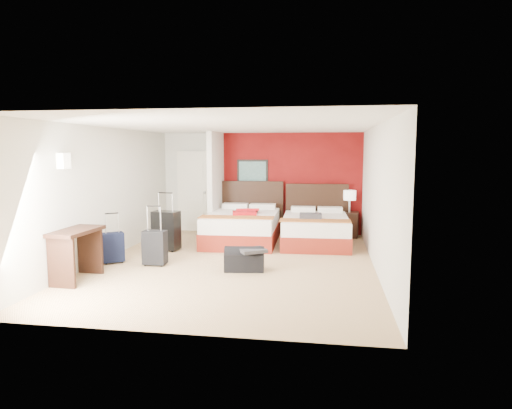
% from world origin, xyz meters
% --- Properties ---
extents(ground, '(6.50, 6.50, 0.00)m').
position_xyz_m(ground, '(0.00, 0.00, 0.00)').
color(ground, '#D5B383').
rests_on(ground, ground).
extents(room_walls, '(5.02, 6.52, 2.50)m').
position_xyz_m(room_walls, '(-1.40, 1.42, 1.26)').
color(room_walls, silver).
rests_on(room_walls, ground).
extents(red_accent_panel, '(3.50, 0.04, 2.50)m').
position_xyz_m(red_accent_panel, '(0.75, 3.23, 1.25)').
color(red_accent_panel, maroon).
rests_on(red_accent_panel, ground).
extents(partition_wall, '(0.12, 1.20, 2.50)m').
position_xyz_m(partition_wall, '(-1.00, 2.61, 1.25)').
color(partition_wall, silver).
rests_on(partition_wall, ground).
extents(entry_door, '(0.82, 0.06, 2.05)m').
position_xyz_m(entry_door, '(-1.75, 3.20, 1.02)').
color(entry_door, silver).
rests_on(entry_door, ground).
extents(bed_left, '(1.60, 2.24, 0.66)m').
position_xyz_m(bed_left, '(-0.22, 1.90, 0.33)').
color(bed_left, silver).
rests_on(bed_left, ground).
extents(bed_right, '(1.51, 2.10, 0.61)m').
position_xyz_m(bed_right, '(1.41, 1.95, 0.31)').
color(bed_right, white).
rests_on(bed_right, ground).
extents(red_suitcase_open, '(0.66, 0.81, 0.09)m').
position_xyz_m(red_suitcase_open, '(-0.12, 1.80, 0.70)').
color(red_suitcase_open, '#B50F17').
rests_on(red_suitcase_open, bed_left).
extents(jacket_bundle, '(0.48, 0.39, 0.11)m').
position_xyz_m(jacket_bundle, '(1.31, 1.65, 0.67)').
color(jacket_bundle, '#3F3E44').
rests_on(jacket_bundle, bed_right).
extents(nightstand, '(0.47, 0.47, 0.60)m').
position_xyz_m(nightstand, '(2.18, 2.92, 0.30)').
color(nightstand, black).
rests_on(nightstand, ground).
extents(table_lamp, '(0.37, 0.37, 0.52)m').
position_xyz_m(table_lamp, '(2.18, 2.92, 0.86)').
color(table_lamp, silver).
rests_on(table_lamp, nightstand).
extents(suitcase_black, '(0.57, 0.41, 0.79)m').
position_xyz_m(suitcase_black, '(-1.63, 0.85, 0.40)').
color(suitcase_black, black).
rests_on(suitcase_black, ground).
extents(suitcase_charcoal, '(0.41, 0.25, 0.60)m').
position_xyz_m(suitcase_charcoal, '(-1.40, -0.36, 0.30)').
color(suitcase_charcoal, black).
rests_on(suitcase_charcoal, ground).
extents(suitcase_navy, '(0.45, 0.42, 0.53)m').
position_xyz_m(suitcase_navy, '(-2.22, -0.32, 0.27)').
color(suitcase_navy, black).
rests_on(suitcase_navy, ground).
extents(duffel_bag, '(0.72, 0.45, 0.34)m').
position_xyz_m(duffel_bag, '(0.26, -0.46, 0.17)').
color(duffel_bag, black).
rests_on(duffel_bag, ground).
extents(jacket_draped, '(0.55, 0.53, 0.06)m').
position_xyz_m(jacket_draped, '(0.41, -0.51, 0.37)').
color(jacket_draped, '#323136').
rests_on(jacket_draped, duffel_bag).
extents(desk, '(0.54, 1.01, 0.82)m').
position_xyz_m(desk, '(-2.27, -1.46, 0.41)').
color(desk, black).
rests_on(desk, ground).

